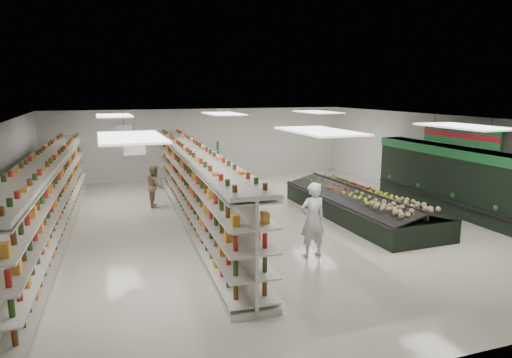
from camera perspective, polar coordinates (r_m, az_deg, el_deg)
name	(u,v)px	position (r m, az deg, el deg)	size (l,w,h in m)	color
floor	(258,221)	(14.36, 0.29, -5.32)	(16.00, 16.00, 0.00)	beige
ceiling	(258,119)	(13.80, 0.30, 7.53)	(14.00, 16.00, 0.02)	white
wall_back	(202,143)	(21.62, -6.83, 4.47)	(14.00, 0.02, 3.20)	white
wall_front	(443,263)	(7.21, 22.38, -9.63)	(14.00, 0.02, 3.20)	white
wall_left	(2,187)	(13.43, -29.14, -0.86)	(0.02, 16.00, 3.20)	white
wall_right	(443,160)	(17.58, 22.35, 2.22)	(0.02, 16.00, 3.20)	white
produce_wall_case	(463,178)	(16.24, 24.50, 0.10)	(0.93, 8.00, 2.20)	black
aisle_sign_near	(134,146)	(11.09, -14.97, 3.98)	(0.52, 0.06, 0.75)	white
aisle_sign_far	(124,132)	(15.06, -16.17, 5.68)	(0.52, 0.06, 0.75)	white
hortifruti_banner	(460,135)	(15.86, 24.15, 5.04)	(0.12, 3.20, 0.95)	#1B6830
gondola_left	(49,202)	(13.70, -24.41, -2.63)	(1.65, 13.10, 2.26)	silver
gondola_center	(195,189)	(14.27, -7.63, -1.21)	(1.47, 13.10, 2.27)	silver
produce_island	(359,204)	(15.09, 12.78, -3.08)	(2.48, 6.42, 0.95)	black
soda_endcap	(205,166)	(19.87, -6.45, 1.68)	(1.54, 1.24, 1.73)	#AC1325
shopper_main	(313,220)	(11.25, 7.08, -5.09)	(0.68, 0.45, 1.87)	white
shopper_background	(155,186)	(16.41, -12.52, -0.85)	(0.72, 0.44, 1.47)	#9A7A5E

